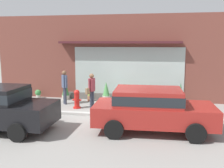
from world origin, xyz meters
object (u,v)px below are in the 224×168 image
Objects in this scene: potted_plant_window_left at (181,94)px; potted_plant_window_right at (106,92)px; pedestrian_with_handbag at (91,88)px; fire_hydrant at (77,99)px; potted_plant_near_hydrant at (151,94)px; pedestrian_passerby at (65,84)px; potted_plant_corner_tall at (91,92)px; potted_plant_by_entrance at (65,90)px; parked_car_red at (151,107)px; potted_plant_trailing_edge at (125,94)px; potted_plant_doorstep at (38,94)px.

potted_plant_window_left reaches higher than potted_plant_window_right.
potted_plant_window_left is at bearing 132.46° from pedestrian_with_handbag.
potted_plant_near_hydrant is (3.42, 1.57, 0.04)m from fire_hydrant.
fire_hydrant is 1.97m from potted_plant_window_right.
potted_plant_corner_tall is at bearing 91.72° from pedestrian_passerby.
potted_plant_by_entrance is (-0.35, 1.01, -0.48)m from pedestrian_passerby.
parked_car_red reaches higher than potted_plant_corner_tall.
potted_plant_window_right reaches higher than potted_plant_near_hydrant.
potted_plant_near_hydrant is (1.28, 0.32, -0.01)m from potted_plant_trailing_edge.
pedestrian_with_handbag is 1.50× the size of potted_plant_by_entrance.
potted_plant_window_left is (4.66, -0.06, 0.11)m from potted_plant_corner_tall.
potted_plant_trailing_edge is at bearing -11.19° from potted_plant_corner_tall.
potted_plant_near_hydrant is at bearing -1.92° from potted_plant_window_right.
potted_plant_trailing_edge is (1.91, -0.38, 0.05)m from potted_plant_corner_tall.
potted_plant_near_hydrant is (3.19, -0.06, 0.04)m from potted_plant_corner_tall.
potted_plant_doorstep is (-2.83, 1.70, -0.18)m from fire_hydrant.
potted_plant_window_right is at bearing 77.22° from pedestrian_passerby.
fire_hydrant is 3.76m from potted_plant_near_hydrant.
potted_plant_doorstep is (-4.97, 0.45, -0.23)m from potted_plant_trailing_edge.
pedestrian_with_handbag is 1.64× the size of potted_plant_near_hydrant.
pedestrian_with_handbag is 3.92m from potted_plant_doorstep.
potted_plant_doorstep is (-3.91, 0.05, -0.23)m from potted_plant_window_right.
potted_plant_by_entrance is 1.17× the size of potted_plant_corner_tall.
pedestrian_with_handbag is at bearing 9.51° from fire_hydrant.
pedestrian_with_handbag is 1.65m from potted_plant_window_right.
potted_plant_window_right reaches higher than potted_plant_corner_tall.
parked_car_red is 6.46m from potted_plant_by_entrance.
potted_plant_trailing_edge is at bearing 30.43° from fire_hydrant.
potted_plant_corner_tall is 3.19m from potted_plant_near_hydrant.
potted_plant_window_right reaches higher than fire_hydrant.
potted_plant_doorstep is at bearing 143.53° from parked_car_red.
pedestrian_passerby reaches higher than potted_plant_by_entrance.
potted_plant_window_left is at bearing -1.15° from potted_plant_window_right.
potted_plant_corner_tall is at bearing -2.93° from potted_plant_by_entrance.
pedestrian_with_handbag is at bearing -104.08° from potted_plant_window_right.
fire_hydrant is 4.45m from parked_car_red.
pedestrian_with_handbag is at bearing 134.04° from parked_car_red.
potted_plant_window_right is at bearing 159.65° from potted_plant_trailing_edge.
potted_plant_window_left reaches higher than fire_hydrant.
potted_plant_near_hydrant reaches higher than potted_plant_doorstep.
potted_plant_corner_tall is 0.85m from potted_plant_window_right.
potted_plant_doorstep is at bearing -91.00° from pedestrian_with_handbag.
pedestrian_with_handbag reaches higher than fire_hydrant.
potted_plant_trailing_edge is (3.35, -0.45, -0.04)m from potted_plant_by_entrance.
parked_car_red is at bearing -34.06° from potted_plant_doorstep.
pedestrian_passerby is 1.17m from potted_plant_by_entrance.
potted_plant_by_entrance is at bearing 178.32° from potted_plant_near_hydrant.
potted_plant_doorstep is (-6.25, 0.13, -0.22)m from potted_plant_near_hydrant.
potted_plant_trailing_edge reaches higher than potted_plant_doorstep.
potted_plant_near_hydrant is 0.96× the size of potted_plant_window_right.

